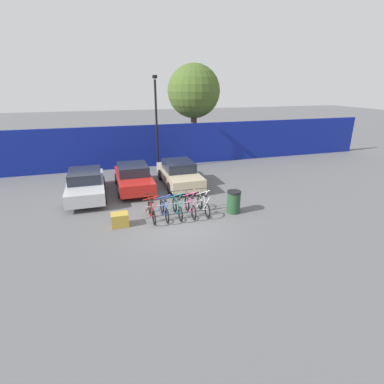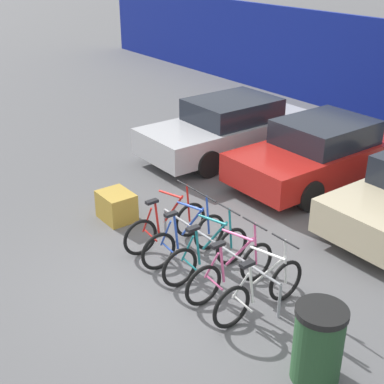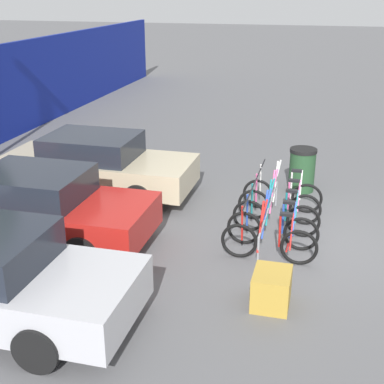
# 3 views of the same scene
# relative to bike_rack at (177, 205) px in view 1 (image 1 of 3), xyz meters

# --- Properties ---
(ground_plane) EXTENTS (120.00, 120.00, 0.00)m
(ground_plane) POSITION_rel_bike_rack_xyz_m (-0.18, -0.68, -0.47)
(ground_plane) COLOR #59595B
(hoarding_wall) EXTENTS (36.00, 0.16, 2.92)m
(hoarding_wall) POSITION_rel_bike_rack_xyz_m (-0.18, 8.82, 0.99)
(hoarding_wall) COLOR navy
(hoarding_wall) RESTS_ON ground
(bike_rack) EXTENTS (2.91, 0.04, 0.57)m
(bike_rack) POSITION_rel_bike_rack_xyz_m (0.00, 0.00, 0.00)
(bike_rack) COLOR gray
(bike_rack) RESTS_ON ground
(bicycle_red) EXTENTS (0.68, 1.71, 1.05)m
(bicycle_red) POSITION_rel_bike_rack_xyz_m (-1.18, -0.15, -0.10)
(bicycle_red) COLOR black
(bicycle_red) RESTS_ON ground
(bicycle_blue) EXTENTS (0.68, 1.71, 1.05)m
(bicycle_blue) POSITION_rel_bike_rack_xyz_m (-0.63, -0.15, -0.10)
(bicycle_blue) COLOR black
(bicycle_blue) RESTS_ON ground
(bicycle_teal) EXTENTS (0.68, 1.71, 1.05)m
(bicycle_teal) POSITION_rel_bike_rack_xyz_m (-0.04, -0.15, -0.10)
(bicycle_teal) COLOR black
(bicycle_teal) RESTS_ON ground
(bicycle_pink) EXTENTS (0.68, 1.71, 1.05)m
(bicycle_pink) POSITION_rel_bike_rack_xyz_m (0.55, -0.15, -0.10)
(bicycle_pink) COLOR black
(bicycle_pink) RESTS_ON ground
(bicycle_white) EXTENTS (0.68, 1.71, 1.05)m
(bicycle_white) POSITION_rel_bike_rack_xyz_m (1.18, -0.15, -0.10)
(bicycle_white) COLOR black
(bicycle_white) RESTS_ON ground
(car_silver) EXTENTS (1.91, 4.50, 1.40)m
(car_silver) POSITION_rel_bike_rack_xyz_m (-3.95, 3.63, 0.22)
(car_silver) COLOR #B7B7BC
(car_silver) RESTS_ON ground
(car_red) EXTENTS (1.91, 4.22, 1.40)m
(car_red) POSITION_rel_bike_rack_xyz_m (-1.45, 4.14, 0.22)
(car_red) COLOR red
(car_red) RESTS_ON ground
(car_beige) EXTENTS (1.91, 4.45, 1.40)m
(car_beige) POSITION_rel_bike_rack_xyz_m (1.16, 4.14, 0.22)
(car_beige) COLOR #C1B28E
(car_beige) RESTS_ON ground
(lamp_post) EXTENTS (0.24, 0.44, 6.09)m
(lamp_post) POSITION_rel_bike_rack_xyz_m (0.64, 7.83, 2.92)
(lamp_post) COLOR black
(lamp_post) RESTS_ON ground
(trash_bin) EXTENTS (0.63, 0.63, 1.03)m
(trash_bin) POSITION_rel_bike_rack_xyz_m (2.52, -0.47, 0.04)
(trash_bin) COLOR #234728
(trash_bin) RESTS_ON ground
(cargo_crate) EXTENTS (0.70, 0.56, 0.55)m
(cargo_crate) POSITION_rel_bike_rack_xyz_m (-2.56, -0.36, -0.20)
(cargo_crate) COLOR #B28C33
(cargo_crate) RESTS_ON ground
(tree_behind_hoarding) EXTENTS (3.96, 3.96, 7.04)m
(tree_behind_hoarding) POSITION_rel_bike_rack_xyz_m (4.08, 10.62, 4.54)
(tree_behind_hoarding) COLOR brown
(tree_behind_hoarding) RESTS_ON ground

